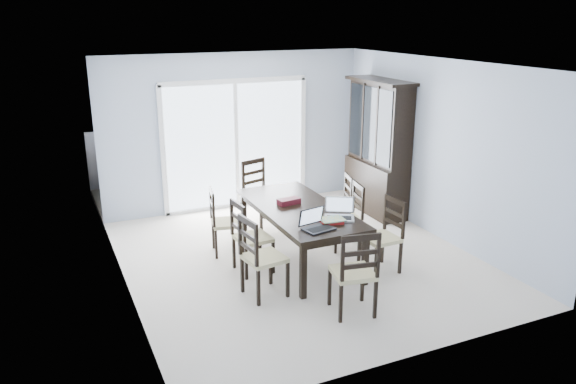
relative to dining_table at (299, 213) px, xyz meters
name	(u,v)px	position (x,y,z in m)	size (l,w,h in m)	color
floor	(299,259)	(0.00, 0.00, -0.67)	(5.00, 5.00, 0.00)	silver
ceiling	(300,64)	(0.00, 0.00, 1.93)	(5.00, 5.00, 0.00)	white
back_wall	(235,132)	(0.00, 2.50, 0.63)	(4.50, 0.02, 2.60)	#A9B6CA
wall_left	(120,188)	(-2.25, 0.00, 0.63)	(0.02, 5.00, 2.60)	#A9B6CA
wall_right	(440,150)	(2.25, 0.00, 0.63)	(0.02, 5.00, 2.60)	#A9B6CA
balcony	(220,192)	(0.00, 3.50, -0.72)	(4.50, 2.00, 0.10)	gray
railing	(204,150)	(0.00, 4.50, -0.12)	(4.50, 0.06, 1.10)	#99999E
dining_table	(299,213)	(0.00, 0.00, 0.00)	(1.00, 2.20, 0.75)	black
china_hutch	(378,149)	(2.02, 1.25, 0.40)	(0.50, 1.38, 2.20)	black
sliding_door	(236,144)	(0.00, 2.48, 0.41)	(2.52, 0.05, 2.18)	silver
chair_left_near	(257,249)	(-0.89, -0.75, -0.06)	(0.50, 0.49, 1.15)	black
chair_left_mid	(246,229)	(-0.78, -0.08, -0.08)	(0.46, 0.45, 1.12)	black
chair_left_far	(220,214)	(-0.89, 0.65, -0.10)	(0.48, 0.47, 1.08)	black
chair_right_near	(387,227)	(0.89, -0.74, -0.09)	(0.45, 0.44, 1.11)	black
chair_right_mid	(351,209)	(0.86, 0.10, -0.10)	(0.48, 0.47, 1.08)	black
chair_right_far	(341,198)	(0.98, 0.59, -0.11)	(0.50, 0.49, 1.06)	black
chair_end_near	(356,265)	(-0.08, -1.60, -0.06)	(0.51, 0.52, 1.17)	black
chair_end_far	(258,185)	(0.01, 1.51, -0.04)	(0.57, 0.58, 1.19)	black
laptop_dark	(319,225)	(-0.14, -0.82, 0.14)	(0.39, 0.31, 0.24)	black
laptop_silver	(339,214)	(0.27, -0.60, 0.14)	(0.45, 0.41, 0.25)	#B8B8BA
book_stack	(332,221)	(0.12, -0.67, 0.10)	(0.32, 0.26, 0.05)	maroon
cell_phone	(325,230)	(-0.08, -0.88, 0.08)	(0.12, 0.05, 0.01)	black
game_box	(289,201)	(-0.07, 0.18, 0.11)	(0.30, 0.15, 0.07)	#440D1A
hot_tub	(169,172)	(-0.96, 3.44, -0.22)	(1.99, 1.83, 0.91)	maroon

